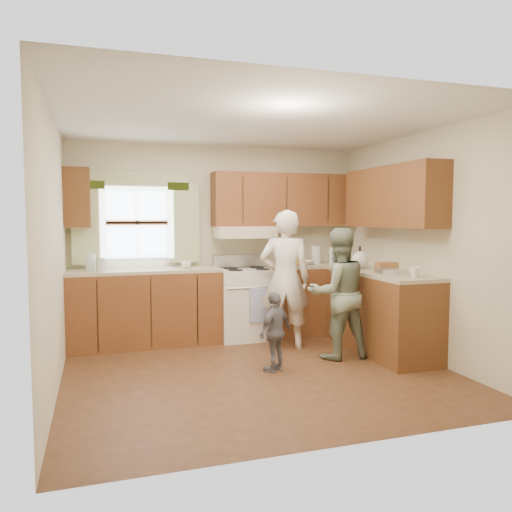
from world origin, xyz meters
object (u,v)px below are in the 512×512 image
object	(u,v)px
stove	(246,302)
child	(275,331)
woman_left	(285,280)
woman_right	(338,293)

from	to	relation	value
stove	child	world-z (taller)	stove
woman_left	child	world-z (taller)	woman_left
woman_left	woman_right	world-z (taller)	woman_left
stove	woman_left	distance (m)	0.78
stove	woman_right	distance (m)	1.42
woman_right	child	distance (m)	0.92
stove	woman_left	size ratio (longest dim) A/B	0.65
stove	child	xyz separation A→B (m)	(-0.13, -1.45, -0.06)
child	woman_right	bearing A→B (deg)	162.45
woman_left	stove	bearing A→B (deg)	-47.29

